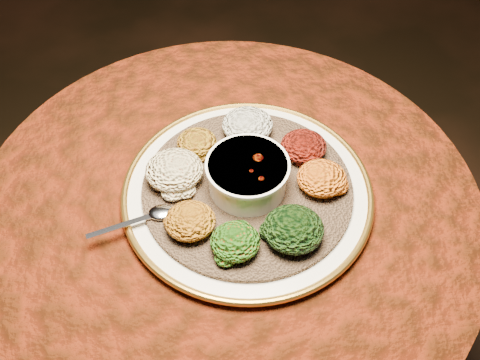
{
  "coord_description": "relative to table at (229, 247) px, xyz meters",
  "views": [
    {
      "loc": [
        -0.03,
        -0.61,
        1.53
      ],
      "look_at": [
        0.03,
        0.02,
        0.76
      ],
      "focal_mm": 40.0,
      "sensor_mm": 36.0,
      "label": 1
    }
  ],
  "objects": [
    {
      "name": "table",
      "position": [
        0.0,
        0.0,
        0.0
      ],
      "size": [
        0.96,
        0.96,
        0.73
      ],
      "color": "black",
      "rests_on": "ground"
    },
    {
      "name": "platter",
      "position": [
        0.04,
        -0.0,
        0.19
      ],
      "size": [
        0.55,
        0.55,
        0.02
      ],
      "rotation": [
        0.0,
        0.0,
        -0.25
      ],
      "color": "silver",
      "rests_on": "table"
    },
    {
      "name": "injera",
      "position": [
        0.04,
        -0.0,
        0.2
      ],
      "size": [
        0.46,
        0.46,
        0.01
      ],
      "primitive_type": "cylinder",
      "rotation": [
        0.0,
        0.0,
        0.19
      ],
      "color": "brown",
      "rests_on": "platter"
    },
    {
      "name": "stew_bowl",
      "position": [
        0.04,
        -0.0,
        0.24
      ],
      "size": [
        0.15,
        0.15,
        0.06
      ],
      "color": "white",
      "rests_on": "injera"
    },
    {
      "name": "spoon",
      "position": [
        -0.13,
        -0.05,
        0.21
      ],
      "size": [
        0.15,
        0.06,
        0.01
      ],
      "rotation": [
        0.0,
        0.0,
        -2.84
      ],
      "color": "silver",
      "rests_on": "injera"
    },
    {
      "name": "portion_ayib",
      "position": [
        0.05,
        0.13,
        0.23
      ],
      "size": [
        0.1,
        0.1,
        0.05
      ],
      "primitive_type": "ellipsoid",
      "color": "beige",
      "rests_on": "injera"
    },
    {
      "name": "portion_kitfo",
      "position": [
        0.15,
        0.07,
        0.23
      ],
      "size": [
        0.09,
        0.08,
        0.04
      ],
      "primitive_type": "ellipsoid",
      "color": "black",
      "rests_on": "injera"
    },
    {
      "name": "portion_tikil",
      "position": [
        0.17,
        -0.01,
        0.23
      ],
      "size": [
        0.09,
        0.09,
        0.04
      ],
      "primitive_type": "ellipsoid",
      "color": "#C37F10",
      "rests_on": "injera"
    },
    {
      "name": "portion_gomen",
      "position": [
        0.1,
        -0.12,
        0.23
      ],
      "size": [
        0.1,
        0.1,
        0.05
      ],
      "primitive_type": "ellipsoid",
      "color": "black",
      "rests_on": "injera"
    },
    {
      "name": "portion_mixveg",
      "position": [
        0.0,
        -0.13,
        0.23
      ],
      "size": [
        0.08,
        0.08,
        0.04
      ],
      "primitive_type": "ellipsoid",
      "color": "#AF2E0B",
      "rests_on": "injera"
    },
    {
      "name": "portion_kik",
      "position": [
        -0.07,
        -0.08,
        0.23
      ],
      "size": [
        0.09,
        0.08,
        0.04
      ],
      "primitive_type": "ellipsoid",
      "color": "#9B5B0D",
      "rests_on": "injera"
    },
    {
      "name": "portion_timatim",
      "position": [
        -0.09,
        0.03,
        0.23
      ],
      "size": [
        0.11,
        0.1,
        0.05
      ],
      "primitive_type": "ellipsoid",
      "color": "maroon",
      "rests_on": "injera"
    },
    {
      "name": "portion_shiro",
      "position": [
        -0.05,
        0.1,
        0.23
      ],
      "size": [
        0.08,
        0.07,
        0.04
      ],
      "primitive_type": "ellipsoid",
      "color": "#886110",
      "rests_on": "injera"
    }
  ]
}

